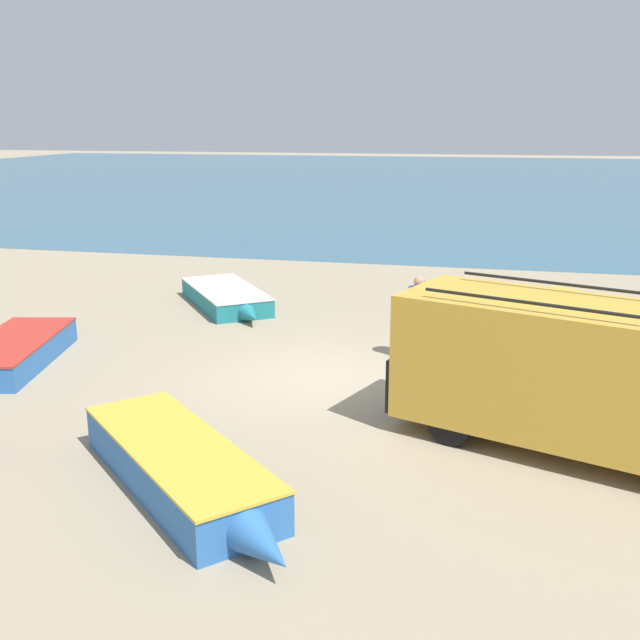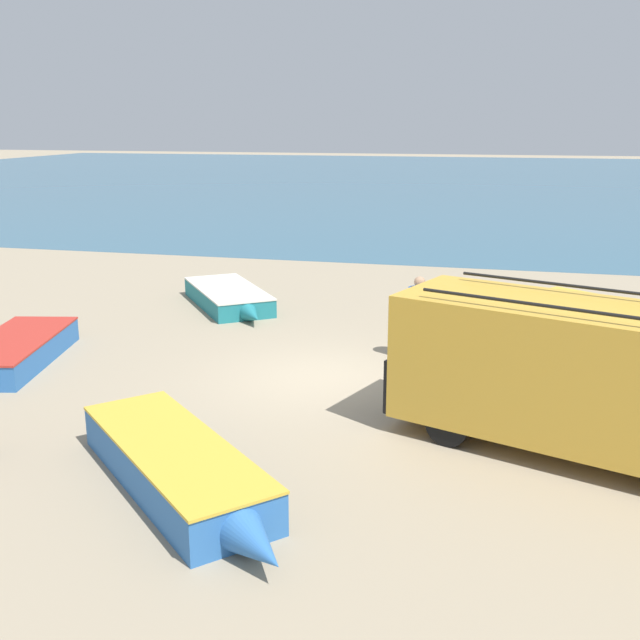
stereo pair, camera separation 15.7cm
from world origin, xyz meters
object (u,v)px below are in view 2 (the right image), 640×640
at_px(fisherman_0, 419,310).
at_px(fishing_rowboat_1, 13,352).
at_px(fishing_rowboat_0, 229,297).
at_px(fishing_rowboat_2, 180,469).
at_px(fishing_rowboat_3, 597,312).
at_px(parked_van, 577,373).

bearing_deg(fisherman_0, fishing_rowboat_1, 80.02).
xyz_separation_m(fishing_rowboat_0, fishing_rowboat_2, (2.97, -9.87, 0.05)).
height_order(fishing_rowboat_2, fisherman_0, fisherman_0).
xyz_separation_m(fishing_rowboat_0, fishing_rowboat_1, (-2.53, -5.71, 0.01)).
bearing_deg(fishing_rowboat_2, fishing_rowboat_1, -173.58).
xyz_separation_m(fishing_rowboat_3, fisherman_0, (-3.96, -3.89, 0.76)).
distance_m(fishing_rowboat_2, fisherman_0, 6.99).
bearing_deg(fishing_rowboat_3, fishing_rowboat_1, 63.27).
distance_m(parked_van, fishing_rowboat_1, 10.88).
distance_m(fishing_rowboat_1, fishing_rowboat_3, 13.44).
bearing_deg(fishing_rowboat_1, parked_van, 68.92).
height_order(parked_van, fishing_rowboat_0, parked_van).
distance_m(fishing_rowboat_0, fisherman_0, 6.43).
distance_m(fishing_rowboat_2, fishing_rowboat_3, 12.21).
xyz_separation_m(parked_van, fisherman_0, (-2.76, 3.96, -0.19)).
height_order(fishing_rowboat_1, fishing_rowboat_2, fishing_rowboat_2).
xyz_separation_m(fishing_rowboat_0, fisherman_0, (5.42, -3.37, 0.80)).
bearing_deg(fishing_rowboat_0, fishing_rowboat_1, -60.52).
bearing_deg(fishing_rowboat_2, parked_van, 69.50).
bearing_deg(fishing_rowboat_0, fishing_rowboat_2, -19.88).
distance_m(fishing_rowboat_3, fisherman_0, 5.60).
bearing_deg(fishing_rowboat_3, fishing_rowboat_2, 93.98).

